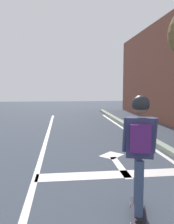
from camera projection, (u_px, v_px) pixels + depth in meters
lane_line_center at (34, 184)px, 4.17m from camera, size 0.12×20.00×0.01m
stop_bar at (118, 174)px, 4.62m from camera, size 3.32×0.40×0.01m
lane_arrow_stem at (120, 167)px, 5.07m from camera, size 0.16×1.40×0.01m
lane_arrow_head at (112, 155)px, 5.91m from camera, size 0.71×0.71×0.01m
skateboard at (138, 211)px, 3.13m from camera, size 0.40×0.79×0.08m
skater at (140, 140)px, 3.00m from camera, size 0.43×0.60×1.60m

